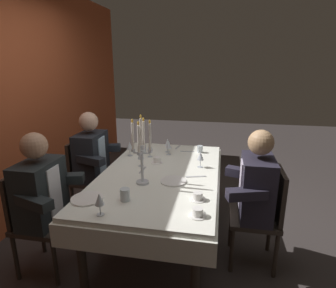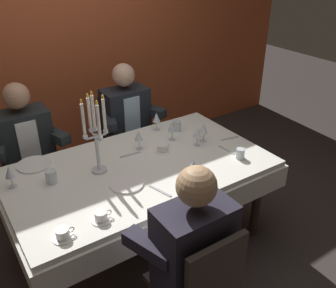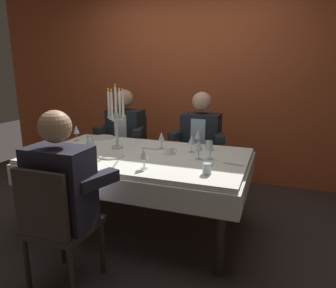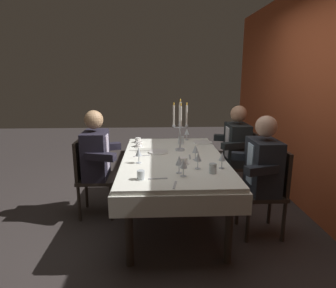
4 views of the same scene
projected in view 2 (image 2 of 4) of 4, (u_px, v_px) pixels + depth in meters
ground_plane at (143, 241)px, 3.09m from camera, size 12.00×12.00×0.00m
back_wall at (54, 39)px, 3.66m from camera, size 6.00×0.12×2.70m
dining_table at (141, 179)px, 2.80m from camera, size 1.94×1.14×0.74m
candelabra at (96, 135)px, 2.54m from camera, size 0.19×0.19×0.61m
dinner_plate_0 at (34, 165)px, 2.74m from camera, size 0.25×0.25×0.01m
dinner_plate_1 at (127, 184)px, 2.52m from camera, size 0.23×0.23×0.01m
wine_glass_0 at (10, 172)px, 2.45m from camera, size 0.07×0.07×0.16m
wine_glass_1 at (197, 133)px, 2.96m from camera, size 0.07×0.07×0.16m
wine_glass_2 at (156, 118)px, 3.21m from camera, size 0.07×0.07×0.16m
wine_glass_3 at (172, 127)px, 3.04m from camera, size 0.07×0.07×0.16m
wine_glass_4 at (139, 136)px, 2.91m from camera, size 0.07×0.07×0.16m
wine_glass_5 at (204, 128)px, 3.03m from camera, size 0.07×0.07×0.16m
wine_glass_6 at (193, 166)px, 2.52m from camera, size 0.07×0.07×0.16m
water_tumbler_0 at (177, 126)px, 3.23m from camera, size 0.07×0.07×0.09m
water_tumbler_1 at (240, 154)px, 2.82m from camera, size 0.07×0.07×0.08m
water_tumbler_2 at (51, 177)px, 2.52m from camera, size 0.08×0.08×0.10m
coffee_cup_0 at (63, 234)px, 2.06m from camera, size 0.13×0.12×0.06m
coffee_cup_1 at (101, 217)px, 2.19m from camera, size 0.13×0.12×0.06m
coffee_cup_2 at (162, 148)px, 2.92m from camera, size 0.13×0.12×0.06m
knife_0 at (160, 191)px, 2.46m from camera, size 0.07×0.19×0.01m
fork_1 at (130, 155)px, 2.88m from camera, size 0.17×0.03×0.01m
fork_2 at (230, 138)px, 3.12m from camera, size 0.17×0.05×0.01m
spoon_3 at (227, 150)px, 2.94m from camera, size 0.03×0.17×0.01m
seated_diner_0 at (25, 141)px, 3.10m from camera, size 0.63×0.48×1.24m
seated_diner_1 at (194, 247)px, 2.01m from camera, size 0.63×0.48×1.24m
seated_diner_2 at (125, 115)px, 3.56m from camera, size 0.63×0.48×1.24m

